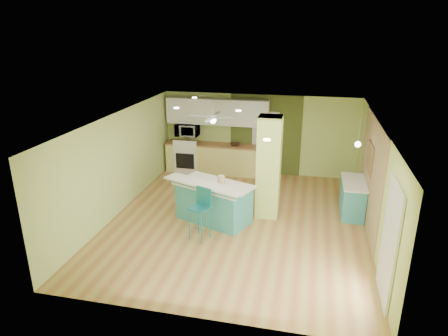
{
  "coord_description": "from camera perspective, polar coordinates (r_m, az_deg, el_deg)",
  "views": [
    {
      "loc": [
        1.57,
        -8.53,
        4.43
      ],
      "look_at": [
        -0.43,
        0.4,
        1.18
      ],
      "focal_mm": 32.0,
      "sensor_mm": 36.0,
      "label": 1
    }
  ],
  "objects": [
    {
      "name": "stove",
      "position": [
        12.95,
        -5.17,
        1.59
      ],
      "size": [
        0.76,
        0.66,
        1.08
      ],
      "color": "white",
      "rests_on": "floor"
    },
    {
      "name": "wood_panel",
      "position": [
        9.77,
        20.23,
        -0.72
      ],
      "size": [
        0.02,
        3.4,
        2.5
      ],
      "primitive_type": "cube",
      "color": "#8D7351",
      "rests_on": "floor"
    },
    {
      "name": "canister",
      "position": [
        9.38,
        -0.42,
        -1.66
      ],
      "size": [
        0.16,
        0.16,
        0.19
      ],
      "primitive_type": "cylinder",
      "color": "gold",
      "rests_on": "peninsula"
    },
    {
      "name": "wall_right",
      "position": [
        9.22,
        20.75,
        -1.98
      ],
      "size": [
        0.01,
        7.0,
        2.5
      ],
      "primitive_type": "cube",
      "color": "#B7CB6D",
      "rests_on": "floor"
    },
    {
      "name": "upper_cabinets",
      "position": [
        12.44,
        -0.98,
        8.03
      ],
      "size": [
        3.2,
        0.34,
        0.8
      ],
      "primitive_type": "cube",
      "color": "white",
      "rests_on": "wall_back"
    },
    {
      "name": "fruit_bowl",
      "position": [
        12.43,
        1.56,
        3.4
      ],
      "size": [
        0.41,
        0.41,
        0.08
      ],
      "primitive_type": "imported",
      "rotation": [
        0.0,
        0.0,
        0.36
      ],
      "color": "#342215",
      "rests_on": "kitchen_run"
    },
    {
      "name": "pendant_lamp",
      "position": [
        9.68,
        18.58,
        3.25
      ],
      "size": [
        0.14,
        0.14,
        0.69
      ],
      "color": "silver",
      "rests_on": "ceiling"
    },
    {
      "name": "wall_decor",
      "position": [
        9.86,
        20.16,
        1.32
      ],
      "size": [
        0.03,
        0.9,
        0.7
      ],
      "primitive_type": "cube",
      "color": "brown",
      "rests_on": "wood_panel"
    },
    {
      "name": "ceiling_fan",
      "position": [
        11.12,
        -1.59,
        7.31
      ],
      "size": [
        1.41,
        1.41,
        0.61
      ],
      "color": "silver",
      "rests_on": "ceiling"
    },
    {
      "name": "wall_back",
      "position": [
        12.55,
        5.03,
        4.77
      ],
      "size": [
        6.0,
        0.01,
        2.5
      ],
      "primitive_type": "cube",
      "color": "#B7CB6D",
      "rests_on": "floor"
    },
    {
      "name": "bar_stool",
      "position": [
        8.69,
        -3.25,
        -5.32
      ],
      "size": [
        0.5,
        0.5,
        1.17
      ],
      "rotation": [
        0.0,
        0.0,
        -0.36
      ],
      "color": "teal",
      "rests_on": "floor"
    },
    {
      "name": "peninsula",
      "position": [
        9.54,
        -1.55,
        -4.78
      ],
      "size": [
        2.17,
        1.71,
        1.09
      ],
      "rotation": [
        0.0,
        0.0,
        -0.38
      ],
      "color": "teal",
      "rests_on": "floor"
    },
    {
      "name": "olive_accent",
      "position": [
        12.51,
        5.93,
        4.69
      ],
      "size": [
        2.2,
        0.02,
        2.5
      ],
      "primitive_type": "cube",
      "color": "#475221",
      "rests_on": "floor"
    },
    {
      "name": "side_counter",
      "position": [
        10.45,
        17.86,
        -4.0
      ],
      "size": [
        0.56,
        1.32,
        0.85
      ],
      "color": "teal",
      "rests_on": "floor"
    },
    {
      "name": "floor",
      "position": [
        9.74,
        1.96,
        -7.56
      ],
      "size": [
        6.0,
        7.0,
        0.01
      ],
      "primitive_type": "cube",
      "color": "#9F6837",
      "rests_on": "ground"
    },
    {
      "name": "interior_door",
      "position": [
        12.55,
        5.88,
        3.56
      ],
      "size": [
        0.82,
        0.05,
        2.0
      ],
      "primitive_type": "cube",
      "color": "silver",
      "rests_on": "floor"
    },
    {
      "name": "wall_left",
      "position": [
        10.19,
        -14.79,
        0.68
      ],
      "size": [
        0.01,
        7.0,
        2.5
      ],
      "primitive_type": "cube",
      "color": "#B7CB6D",
      "rests_on": "floor"
    },
    {
      "name": "kitchen_run",
      "position": [
        12.71,
        -1.07,
        1.38
      ],
      "size": [
        3.25,
        0.63,
        0.94
      ],
      "color": "#E6DB78",
      "rests_on": "floor"
    },
    {
      "name": "microwave",
      "position": [
        12.72,
        -5.28,
        5.43
      ],
      "size": [
        0.7,
        0.48,
        0.39
      ],
      "primitive_type": "imported",
      "color": "silver",
      "rests_on": "wall_back"
    },
    {
      "name": "wall_front",
      "position": [
        6.15,
        -4.14,
        -11.66
      ],
      "size": [
        6.0,
        0.01,
        2.5
      ],
      "primitive_type": "cube",
      "color": "#B7CB6D",
      "rests_on": "floor"
    },
    {
      "name": "column",
      "position": [
        9.62,
        6.41,
        0.1
      ],
      "size": [
        0.55,
        0.55,
        2.5
      ],
      "primitive_type": "cube",
      "color": "#B6D060",
      "rests_on": "floor"
    },
    {
      "name": "french_door",
      "position": [
        7.22,
        22.53,
        -10.0
      ],
      "size": [
        0.04,
        1.08,
        2.1
      ],
      "primitive_type": "cube",
      "color": "silver",
      "rests_on": "floor"
    },
    {
      "name": "ceiling",
      "position": [
        8.88,
        2.15,
        7.0
      ],
      "size": [
        6.0,
        7.0,
        0.01
      ],
      "primitive_type": "cube",
      "color": "white",
      "rests_on": "wall_back"
    }
  ]
}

